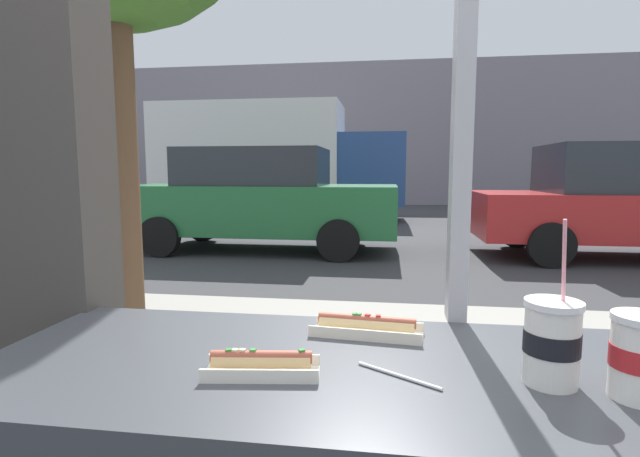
# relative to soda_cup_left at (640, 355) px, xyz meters

# --- Properties ---
(ground_plane) EXTENTS (60.00, 60.00, 0.00)m
(ground_plane) POSITION_rel_soda_cup_left_xyz_m (-0.26, 8.36, -1.01)
(ground_plane) COLOR #38383A
(sidewalk_strip) EXTENTS (16.00, 2.80, 0.16)m
(sidewalk_strip) POSITION_rel_soda_cup_left_xyz_m (-0.26, 1.96, -0.94)
(sidewalk_strip) COLOR #9E998E
(sidewalk_strip) RESTS_ON ground
(building_facade_far) EXTENTS (28.00, 1.20, 5.72)m
(building_facade_far) POSITION_rel_soda_cup_left_xyz_m (-0.26, 19.29, 1.85)
(building_facade_far) COLOR gray
(building_facade_far) RESTS_ON ground
(soda_cup_left) EXTENTS (0.10, 0.10, 0.31)m
(soda_cup_left) POSITION_rel_soda_cup_left_xyz_m (0.00, 0.00, 0.00)
(soda_cup_left) COLOR white
(soda_cup_left) RESTS_ON window_counter
(soda_cup_right) EXTENTS (0.11, 0.11, 0.32)m
(soda_cup_right) POSITION_rel_soda_cup_left_xyz_m (-0.14, 0.04, 0.00)
(soda_cup_right) COLOR silver
(soda_cup_right) RESTS_ON window_counter
(hotdog_tray_near) EXTENTS (0.28, 0.12, 0.05)m
(hotdog_tray_near) POSITION_rel_soda_cup_left_xyz_m (-0.50, 0.27, -0.06)
(hotdog_tray_near) COLOR beige
(hotdog_tray_near) RESTS_ON window_counter
(hotdog_tray_far) EXTENTS (0.24, 0.11, 0.05)m
(hotdog_tray_far) POSITION_rel_soda_cup_left_xyz_m (-0.70, 0.00, -0.06)
(hotdog_tray_far) COLOR silver
(hotdog_tray_far) RESTS_ON window_counter
(loose_straw) EXTENTS (0.16, 0.11, 0.01)m
(loose_straw) POSITION_rel_soda_cup_left_xyz_m (-0.42, 0.03, -0.08)
(loose_straw) COLOR white
(loose_straw) RESTS_ON window_counter
(parked_car_green) EXTENTS (4.56, 1.96, 1.73)m
(parked_car_green) POSITION_rel_soda_cup_left_xyz_m (-2.61, 6.97, -0.13)
(parked_car_green) COLOR #236B38
(parked_car_green) RESTS_ON ground
(parked_car_red) EXTENTS (4.62, 2.00, 1.76)m
(parked_car_red) POSITION_rel_soda_cup_left_xyz_m (3.23, 6.97, -0.13)
(parked_car_red) COLOR red
(parked_car_red) RESTS_ON ground
(box_truck) EXTENTS (6.95, 2.44, 3.21)m
(box_truck) POSITION_rel_soda_cup_left_xyz_m (-3.69, 12.37, 0.71)
(box_truck) COLOR silver
(box_truck) RESTS_ON ground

